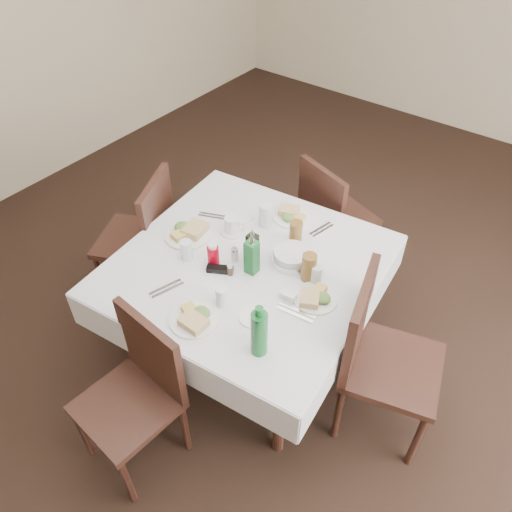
# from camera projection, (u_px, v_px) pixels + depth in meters

# --- Properties ---
(ground_plane) EXTENTS (7.00, 7.00, 0.00)m
(ground_plane) POSITION_uv_depth(u_px,v_px,m) (298.00, 342.00, 3.30)
(ground_plane) COLOR black
(room_shell) EXTENTS (6.04, 7.04, 2.80)m
(room_shell) POSITION_uv_depth(u_px,v_px,m) (321.00, 96.00, 2.15)
(room_shell) COLOR beige
(room_shell) RESTS_ON ground
(dining_table) EXTENTS (1.51, 1.51, 0.76)m
(dining_table) POSITION_uv_depth(u_px,v_px,m) (247.00, 273.00, 2.81)
(dining_table) COLOR black
(dining_table) RESTS_ON ground
(chair_north) EXTENTS (0.55, 0.55, 0.92)m
(chair_north) POSITION_uv_depth(u_px,v_px,m) (331.00, 213.00, 3.47)
(chair_north) COLOR black
(chair_north) RESTS_ON ground
(chair_south) EXTENTS (0.47, 0.47, 0.92)m
(chair_south) POSITION_uv_depth(u_px,v_px,m) (139.00, 386.00, 2.45)
(chair_south) COLOR black
(chair_south) RESTS_ON ground
(chair_east) EXTENTS (0.59, 0.59, 1.01)m
(chair_east) POSITION_uv_depth(u_px,v_px,m) (377.00, 351.00, 2.54)
(chair_east) COLOR black
(chair_east) RESTS_ON ground
(chair_west) EXTENTS (0.60, 0.60, 0.96)m
(chair_west) POSITION_uv_depth(u_px,v_px,m) (145.00, 232.00, 3.29)
(chair_west) COLOR black
(chair_west) RESTS_ON ground
(meal_north) EXTENTS (0.23, 0.23, 0.05)m
(meal_north) POSITION_uv_depth(u_px,v_px,m) (291.00, 215.00, 3.04)
(meal_north) COLOR white
(meal_north) RESTS_ON dining_table
(meal_south) EXTENTS (0.25, 0.25, 0.05)m
(meal_south) POSITION_uv_depth(u_px,v_px,m) (195.00, 318.00, 2.44)
(meal_south) COLOR white
(meal_south) RESTS_ON dining_table
(meal_east) EXTENTS (0.23, 0.23, 0.05)m
(meal_east) POSITION_uv_depth(u_px,v_px,m) (315.00, 297.00, 2.54)
(meal_east) COLOR white
(meal_east) RESTS_ON dining_table
(meal_west) EXTENTS (0.27, 0.27, 0.06)m
(meal_west) POSITION_uv_depth(u_px,v_px,m) (188.00, 232.00, 2.92)
(meal_west) COLOR white
(meal_west) RESTS_ON dining_table
(side_plate_a) EXTENTS (0.15, 0.15, 0.01)m
(side_plate_a) POSITION_uv_depth(u_px,v_px,m) (241.00, 216.00, 3.06)
(side_plate_a) COLOR white
(side_plate_a) RESTS_ON dining_table
(side_plate_b) EXTENTS (0.15, 0.15, 0.01)m
(side_plate_b) POSITION_uv_depth(u_px,v_px,m) (253.00, 317.00, 2.46)
(side_plate_b) COLOR white
(side_plate_b) RESTS_ON dining_table
(water_n) EXTENTS (0.08, 0.08, 0.15)m
(water_n) POSITION_uv_depth(u_px,v_px,m) (266.00, 215.00, 2.95)
(water_n) COLOR silver
(water_n) RESTS_ON dining_table
(water_s) EXTENTS (0.06, 0.06, 0.12)m
(water_s) POSITION_uv_depth(u_px,v_px,m) (222.00, 297.00, 2.49)
(water_s) COLOR silver
(water_s) RESTS_ON dining_table
(water_e) EXTENTS (0.06, 0.06, 0.11)m
(water_e) POSITION_uv_depth(u_px,v_px,m) (316.00, 275.00, 2.61)
(water_e) COLOR silver
(water_e) RESTS_ON dining_table
(water_w) EXTENTS (0.07, 0.07, 0.12)m
(water_w) POSITION_uv_depth(u_px,v_px,m) (186.00, 250.00, 2.74)
(water_w) COLOR silver
(water_w) RESTS_ON dining_table
(iced_tea_a) EXTENTS (0.07, 0.07, 0.15)m
(iced_tea_a) POSITION_uv_depth(u_px,v_px,m) (296.00, 233.00, 2.83)
(iced_tea_a) COLOR brown
(iced_tea_a) RESTS_ON dining_table
(iced_tea_b) EXTENTS (0.08, 0.08, 0.16)m
(iced_tea_b) POSITION_uv_depth(u_px,v_px,m) (309.00, 267.00, 2.61)
(iced_tea_b) COLOR brown
(iced_tea_b) RESTS_ON dining_table
(bread_basket) EXTENTS (0.22, 0.22, 0.07)m
(bread_basket) POSITION_uv_depth(u_px,v_px,m) (292.00, 257.00, 2.74)
(bread_basket) COLOR silver
(bread_basket) RESTS_ON dining_table
(oil_cruet_dark) EXTENTS (0.05, 0.05, 0.23)m
(oil_cruet_dark) POSITION_uv_depth(u_px,v_px,m) (252.00, 247.00, 2.71)
(oil_cruet_dark) COLOR black
(oil_cruet_dark) RESTS_ON dining_table
(oil_cruet_green) EXTENTS (0.06, 0.06, 0.26)m
(oil_cruet_green) POSITION_uv_depth(u_px,v_px,m) (252.00, 256.00, 2.63)
(oil_cruet_green) COLOR #146128
(oil_cruet_green) RESTS_ON dining_table
(ketchup_bottle) EXTENTS (0.06, 0.06, 0.14)m
(ketchup_bottle) POSITION_uv_depth(u_px,v_px,m) (213.00, 255.00, 2.71)
(ketchup_bottle) COLOR #B00015
(ketchup_bottle) RESTS_ON dining_table
(salt_shaker) EXTENTS (0.04, 0.04, 0.09)m
(salt_shaker) POSITION_uv_depth(u_px,v_px,m) (235.00, 255.00, 2.74)
(salt_shaker) COLOR white
(salt_shaker) RESTS_ON dining_table
(pepper_shaker) EXTENTS (0.03, 0.03, 0.07)m
(pepper_shaker) POSITION_uv_depth(u_px,v_px,m) (230.00, 270.00, 2.67)
(pepper_shaker) COLOR #473021
(pepper_shaker) RESTS_ON dining_table
(coffee_mug) EXTENTS (0.15, 0.14, 0.10)m
(coffee_mug) POSITION_uv_depth(u_px,v_px,m) (232.00, 226.00, 2.92)
(coffee_mug) COLOR white
(coffee_mug) RESTS_ON dining_table
(sunglasses) EXTENTS (0.15, 0.11, 0.03)m
(sunglasses) POSITION_uv_depth(u_px,v_px,m) (220.00, 269.00, 2.70)
(sunglasses) COLOR black
(sunglasses) RESTS_ON dining_table
(green_bottle) EXTENTS (0.08, 0.08, 0.30)m
(green_bottle) POSITION_uv_depth(u_px,v_px,m) (259.00, 333.00, 2.23)
(green_bottle) COLOR #146128
(green_bottle) RESTS_ON dining_table
(sugar_caddy) EXTENTS (0.09, 0.05, 0.04)m
(sugar_caddy) POSITION_uv_depth(u_px,v_px,m) (288.00, 296.00, 2.54)
(sugar_caddy) COLOR white
(sugar_caddy) RESTS_ON dining_table
(cutlery_n) EXTENTS (0.08, 0.18, 0.01)m
(cutlery_n) POSITION_uv_depth(u_px,v_px,m) (322.00, 230.00, 2.96)
(cutlery_n) COLOR silver
(cutlery_n) RESTS_ON dining_table
(cutlery_s) EXTENTS (0.10, 0.19, 0.01)m
(cutlery_s) POSITION_uv_depth(u_px,v_px,m) (167.00, 289.00, 2.61)
(cutlery_s) COLOR silver
(cutlery_s) RESTS_ON dining_table
(cutlery_e) EXTENTS (0.21, 0.07, 0.01)m
(cutlery_e) POSITION_uv_depth(u_px,v_px,m) (296.00, 312.00, 2.48)
(cutlery_e) COLOR silver
(cutlery_e) RESTS_ON dining_table
(cutlery_w) EXTENTS (0.17, 0.10, 0.01)m
(cutlery_w) POSITION_uv_depth(u_px,v_px,m) (212.00, 216.00, 3.06)
(cutlery_w) COLOR silver
(cutlery_w) RESTS_ON dining_table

